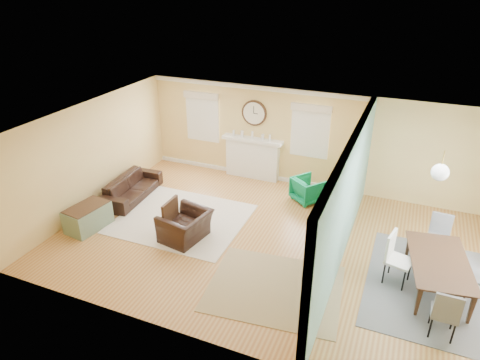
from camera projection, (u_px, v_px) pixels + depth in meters
name	position (u px, v px, depth m)	size (l,w,h in m)	color
floor	(269.00, 242.00, 9.24)	(9.00, 9.00, 0.00)	#A66530
wall_back	(308.00, 140.00, 11.15)	(9.00, 0.02, 2.60)	#DCB46D
wall_front	(203.00, 276.00, 6.18)	(9.00, 0.02, 2.60)	#DCB46D
wall_left	(93.00, 155.00, 10.22)	(0.02, 6.00, 2.60)	#DCB46D
ceiling	(273.00, 127.00, 8.09)	(9.00, 6.00, 0.02)	white
partition	(349.00, 193.00, 8.35)	(0.17, 6.00, 2.60)	#DCB46D
fireplace	(252.00, 157.00, 11.88)	(1.70, 0.30, 1.17)	white
wall_clock	(254.00, 113.00, 11.40)	(0.70, 0.07, 0.70)	#49321E
window_left	(202.00, 113.00, 12.01)	(1.05, 0.13, 1.42)	white
window_right	(310.00, 127.00, 10.94)	(1.05, 0.13, 1.42)	white
pendant	(440.00, 172.00, 7.23)	(0.30, 0.30, 0.55)	gold
rug_cream	(182.00, 219.00, 10.08)	(2.90, 2.52, 0.02)	beige
rug_jute	(275.00, 288.00, 7.89)	(2.40, 1.96, 0.01)	tan
rug_grey	(435.00, 288.00, 7.88)	(2.42, 3.03, 0.01)	slate
sofa	(132.00, 187.00, 10.93)	(1.91, 0.75, 0.56)	black
eames_chair	(185.00, 226.00, 9.20)	(1.00, 0.87, 0.65)	black
green_chair	(308.00, 189.00, 10.76)	(0.67, 0.69, 0.63)	#006D4A
trunk	(88.00, 217.00, 9.62)	(0.72, 1.04, 0.56)	gray
credenza	(340.00, 204.00, 9.92)	(0.46, 1.35, 0.80)	olive
tv	(343.00, 176.00, 9.60)	(1.12, 0.15, 0.64)	black
garden_stool	(329.00, 237.00, 8.96)	(0.34, 0.34, 0.50)	white
potted_plant	(331.00, 218.00, 8.76)	(0.36, 0.31, 0.40)	#337F33
dining_table	(439.00, 275.00, 7.74)	(1.79, 1.00, 0.63)	#49321E
dining_chair_n	(439.00, 234.00, 8.54)	(0.43, 0.43, 0.92)	slate
dining_chair_s	(446.00, 308.00, 6.67)	(0.41, 0.41, 0.92)	slate
dining_chair_w	(400.00, 256.00, 7.79)	(0.54, 0.54, 1.02)	white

